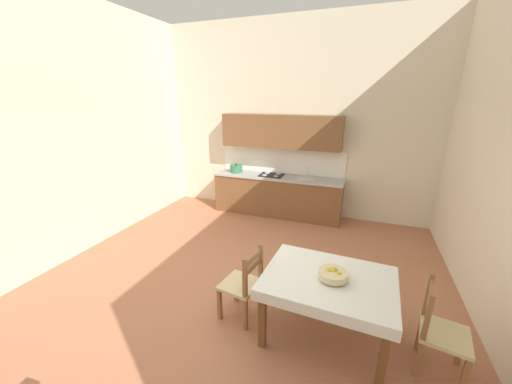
% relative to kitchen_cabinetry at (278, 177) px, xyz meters
% --- Properties ---
extents(ground_plane, '(6.42, 6.97, 0.10)m').
position_rel_kitchen_cabinetry_xyz_m(ground_plane, '(0.24, -2.91, -0.91)').
color(ground_plane, '#AD6B4C').
extents(wall_back, '(6.42, 0.12, 4.11)m').
position_rel_kitchen_cabinetry_xyz_m(wall_back, '(0.24, 0.33, 1.20)').
color(wall_back, beige).
rests_on(wall_back, ground_plane).
extents(wall_left, '(0.12, 6.97, 4.11)m').
position_rel_kitchen_cabinetry_xyz_m(wall_left, '(-2.73, -2.91, 1.20)').
color(wall_left, beige).
rests_on(wall_left, ground_plane).
extents(kitchen_cabinetry, '(2.84, 0.63, 2.20)m').
position_rel_kitchen_cabinetry_xyz_m(kitchen_cabinetry, '(0.00, 0.00, 0.00)').
color(kitchen_cabinetry, brown).
rests_on(kitchen_cabinetry, ground_plane).
extents(dining_table, '(1.40, 1.07, 0.75)m').
position_rel_kitchen_cabinetry_xyz_m(dining_table, '(1.50, -3.25, -0.23)').
color(dining_table, brown).
rests_on(dining_table, ground_plane).
extents(dining_chair_window_side, '(0.49, 0.49, 0.93)m').
position_rel_kitchen_cabinetry_xyz_m(dining_chair_window_side, '(2.56, -3.30, -0.41)').
color(dining_chair_window_side, '#D1BC89').
rests_on(dining_chair_window_side, ground_plane).
extents(dining_chair_tv_side, '(0.48, 0.48, 0.93)m').
position_rel_kitchen_cabinetry_xyz_m(dining_chair_tv_side, '(0.54, -3.28, -0.41)').
color(dining_chair_tv_side, '#D1BC89').
rests_on(dining_chair_tv_side, ground_plane).
extents(fruit_bowl, '(0.30, 0.30, 0.12)m').
position_rel_kitchen_cabinetry_xyz_m(fruit_bowl, '(1.54, -3.26, -0.04)').
color(fruit_bowl, beige).
rests_on(fruit_bowl, dining_table).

